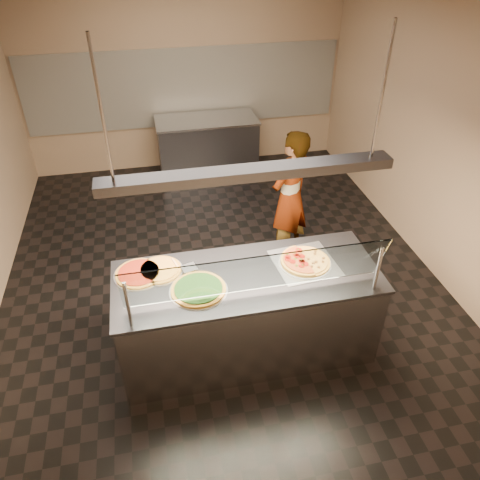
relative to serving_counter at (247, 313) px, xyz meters
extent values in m
cube|color=black|center=(-0.04, 1.28, -0.48)|extent=(5.00, 6.00, 0.02)
cube|color=#A08367|center=(-0.04, 4.29, 1.03)|extent=(5.00, 0.02, 3.00)
cube|color=#A08367|center=(-0.04, -1.73, 1.03)|extent=(5.00, 0.02, 3.00)
cube|color=#A08367|center=(2.47, 1.28, 1.03)|extent=(0.02, 6.00, 3.00)
cube|color=silver|center=(-0.04, 4.26, 0.83)|extent=(4.90, 0.02, 1.20)
cube|color=#B7B7BC|center=(0.00, 0.00, -0.02)|extent=(2.34, 0.90, 0.90)
cube|color=#434349|center=(0.00, 0.00, 0.45)|extent=(2.38, 0.94, 0.03)
cylinder|color=#B7B7BC|center=(-1.02, -0.40, 0.68)|extent=(0.03, 0.03, 0.44)
cylinder|color=#B7B7BC|center=(1.02, -0.40, 0.68)|extent=(0.03, 0.03, 0.44)
cube|color=white|center=(0.00, -0.34, 0.76)|extent=(2.14, 0.18, 0.47)
cube|color=silver|center=(0.56, 0.07, 0.47)|extent=(0.59, 0.59, 0.01)
cylinder|color=silver|center=(0.56, 0.07, 0.47)|extent=(0.48, 0.48, 0.01)
cylinder|color=maroon|center=(0.54, 0.20, 0.52)|extent=(0.06, 0.06, 0.01)
cylinder|color=maroon|center=(0.54, 0.11, 0.52)|extent=(0.06, 0.06, 0.01)
cylinder|color=maroon|center=(0.49, 0.15, 0.52)|extent=(0.06, 0.06, 0.01)
cylinder|color=maroon|center=(0.50, 0.12, 0.52)|extent=(0.06, 0.06, 0.01)
cylinder|color=maroon|center=(0.41, 0.13, 0.52)|extent=(0.06, 0.06, 0.01)
cylinder|color=maroon|center=(0.40, 0.09, 0.52)|extent=(0.06, 0.06, 0.01)
cylinder|color=maroon|center=(0.43, 0.05, 0.52)|extent=(0.06, 0.06, 0.01)
cylinder|color=maroon|center=(0.51, 0.05, 0.52)|extent=(0.06, 0.06, 0.01)
cylinder|color=maroon|center=(0.52, 0.03, 0.52)|extent=(0.06, 0.06, 0.01)
cylinder|color=maroon|center=(0.49, -0.02, 0.52)|extent=(0.06, 0.06, 0.01)
cylinder|color=maroon|center=(0.53, 0.00, 0.52)|extent=(0.06, 0.06, 0.01)
cube|color=#19590F|center=(0.53, 0.20, 0.52)|extent=(0.01, 0.02, 0.01)
cube|color=#19590F|center=(0.48, 0.16, 0.52)|extent=(0.02, 0.02, 0.01)
cube|color=#19590F|center=(0.41, 0.17, 0.52)|extent=(0.02, 0.02, 0.01)
cube|color=#19590F|center=(0.47, 0.08, 0.52)|extent=(0.02, 0.02, 0.01)
cube|color=#19590F|center=(0.51, 0.06, 0.52)|extent=(0.02, 0.02, 0.01)
cube|color=#19590F|center=(0.45, -0.01, 0.52)|extent=(0.02, 0.02, 0.01)
cube|color=#19590F|center=(0.50, -0.02, 0.52)|extent=(0.01, 0.02, 0.01)
sphere|color=#513014|center=(0.58, -0.03, 0.50)|extent=(0.03, 0.03, 0.03)
sphere|color=#513014|center=(0.64, -0.06, 0.50)|extent=(0.03, 0.03, 0.03)
sphere|color=#513014|center=(0.61, 0.01, 0.50)|extent=(0.03, 0.03, 0.03)
sphere|color=#513014|center=(0.65, 0.02, 0.50)|extent=(0.03, 0.03, 0.03)
sphere|color=#513014|center=(0.71, 0.01, 0.50)|extent=(0.03, 0.03, 0.03)
sphere|color=#513014|center=(0.73, 0.06, 0.50)|extent=(0.03, 0.03, 0.03)
sphere|color=#513014|center=(0.59, 0.08, 0.50)|extent=(0.03, 0.03, 0.03)
sphere|color=#513014|center=(0.68, 0.14, 0.50)|extent=(0.03, 0.03, 0.03)
sphere|color=#513014|center=(0.69, 0.18, 0.50)|extent=(0.03, 0.03, 0.03)
cylinder|color=silver|center=(-0.45, -0.10, 0.47)|extent=(0.50, 0.50, 0.01)
cylinder|color=#9B6924|center=(-0.45, -0.10, 0.48)|extent=(0.47, 0.47, 0.02)
cylinder|color=black|center=(-0.45, -0.10, 0.49)|extent=(0.41, 0.41, 0.01)
cylinder|color=silver|center=(-0.76, 0.24, 0.47)|extent=(0.42, 0.42, 0.01)
cylinder|color=#9B6924|center=(-0.76, 0.24, 0.48)|extent=(0.39, 0.39, 0.02)
cylinder|color=#BE8934|center=(-0.76, 0.24, 0.49)|extent=(0.34, 0.34, 0.01)
cylinder|color=silver|center=(-0.94, 0.22, 0.47)|extent=(0.45, 0.45, 0.01)
cylinder|color=#9B6924|center=(-0.94, 0.22, 0.48)|extent=(0.42, 0.42, 0.02)
cylinder|color=#691406|center=(-0.94, 0.22, 0.49)|extent=(0.36, 0.36, 0.01)
cube|color=#B7B7BC|center=(-0.50, 0.19, 0.49)|extent=(0.16, 0.14, 0.00)
cylinder|color=tan|center=(-0.61, 0.27, 0.49)|extent=(0.06, 0.14, 0.02)
cube|color=#434349|center=(0.21, 3.83, -0.02)|extent=(1.54, 0.70, 0.90)
cube|color=#B7B7BC|center=(0.21, 3.83, 0.45)|extent=(1.58, 0.74, 0.03)
imported|color=#26252E|center=(0.83, 1.42, 0.36)|extent=(0.72, 0.67, 1.64)
cube|color=#434349|center=(0.00, 0.00, 1.48)|extent=(2.30, 0.18, 0.08)
cylinder|color=#B7B7BC|center=(-1.00, 0.00, 2.03)|extent=(0.02, 0.02, 1.01)
cylinder|color=#B7B7BC|center=(1.00, 0.00, 2.03)|extent=(0.02, 0.02, 1.01)
camera|label=1|loc=(-0.73, -3.12, 3.13)|focal=35.00mm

